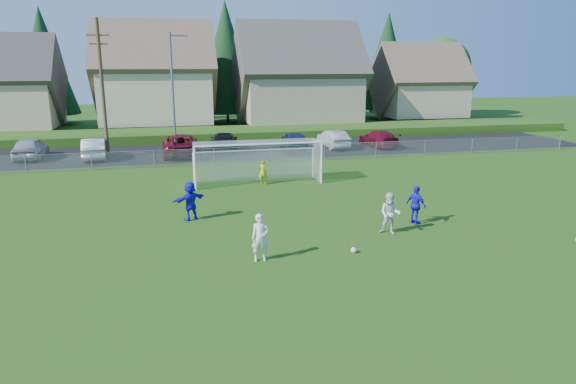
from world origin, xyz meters
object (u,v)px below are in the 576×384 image
(goalkeeper, at_px, (263,172))
(car_a, at_px, (30,148))
(soccer_ball, at_px, (354,250))
(player_blue_a, at_px, (416,205))
(car_b, at_px, (94,148))
(car_c, at_px, (181,145))
(soccer_goal, at_px, (257,155))
(player_white_a, at_px, (260,238))
(car_g, at_px, (379,139))
(car_f, at_px, (333,139))
(player_white_b, at_px, (390,214))
(car_e, at_px, (294,141))
(player_blue_b, at_px, (190,201))
(car_d, at_px, (224,142))

(goalkeeper, relative_size, car_a, 0.32)
(soccer_ball, bearing_deg, goalkeeper, 96.31)
(goalkeeper, bearing_deg, player_blue_a, 134.13)
(car_b, bearing_deg, goalkeeper, 128.33)
(car_c, height_order, soccer_goal, soccer_goal)
(player_white_a, bearing_deg, car_g, 60.03)
(car_f, bearing_deg, goalkeeper, 53.33)
(car_c, bearing_deg, player_white_b, 109.37)
(car_a, distance_m, car_e, 19.83)
(car_g, bearing_deg, car_c, -1.90)
(player_white_b, height_order, car_b, player_white_b)
(car_f, bearing_deg, player_white_b, 75.99)
(car_a, bearing_deg, car_b, 166.26)
(car_b, xyz_separation_m, car_f, (18.78, 0.77, -0.03))
(car_b, height_order, car_e, car_e)
(car_e, xyz_separation_m, soccer_goal, (-4.79, -10.25, 0.82))
(soccer_ball, distance_m, car_g, 25.42)
(player_white_b, relative_size, player_blue_b, 0.99)
(car_b, distance_m, car_g, 22.66)
(car_f, bearing_deg, car_d, -2.90)
(player_white_b, distance_m, player_blue_a, 1.96)
(car_g, xyz_separation_m, soccer_goal, (-12.24, -10.77, 0.94))
(player_blue_a, distance_m, car_a, 29.33)
(car_c, distance_m, car_e, 8.90)
(soccer_ball, height_order, car_e, car_e)
(car_g, bearing_deg, soccer_goal, 38.15)
(car_c, height_order, car_g, car_c)
(car_a, bearing_deg, goalkeeper, 141.35)
(player_white_a, xyz_separation_m, player_white_b, (5.74, 1.71, 0.01))
(player_blue_b, height_order, car_b, player_blue_b)
(car_b, bearing_deg, car_d, 179.56)
(soccer_ball, height_order, player_white_b, player_white_b)
(goalkeeper, xyz_separation_m, car_f, (8.13, 11.75, -0.02))
(car_c, height_order, car_f, car_c)
(player_white_a, relative_size, goalkeeper, 1.17)
(car_a, xyz_separation_m, soccer_goal, (15.00, -11.54, 0.84))
(soccer_ball, xyz_separation_m, goalkeeper, (-1.30, 11.72, 0.63))
(car_e, bearing_deg, player_blue_a, 98.08)
(car_f, bearing_deg, player_blue_b, 52.85)
(car_c, bearing_deg, car_a, -7.16)
(player_blue_b, bearing_deg, car_d, -131.01)
(car_a, bearing_deg, car_f, 178.93)
(soccer_ball, xyz_separation_m, car_g, (10.71, 23.04, 0.57))
(soccer_ball, relative_size, car_a, 0.05)
(player_blue_b, bearing_deg, car_f, -155.21)
(player_white_b, relative_size, player_blue_a, 1.02)
(car_g, bearing_deg, car_d, -5.71)
(goalkeeper, xyz_separation_m, car_g, (12.00, 11.32, -0.06))
(player_white_a, relative_size, player_blue_b, 0.99)
(player_blue_a, distance_m, soccer_goal, 10.98)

